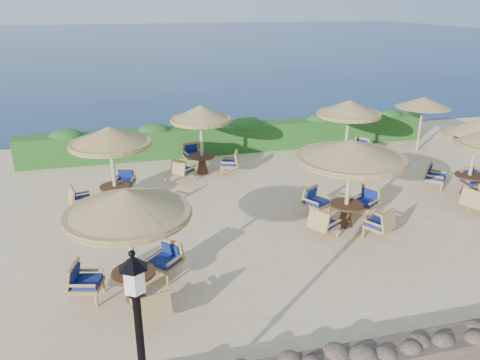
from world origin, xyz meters
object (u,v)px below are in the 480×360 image
(cafe_set_1, at_px, (350,165))
(cafe_set_4, at_px, (201,129))
(cafe_set_0, at_px, (129,223))
(cafe_set_5, at_px, (348,121))
(cafe_set_6, at_px, (475,145))
(extra_parasol, at_px, (423,102))
(cafe_set_3, at_px, (111,152))

(cafe_set_1, distance_m, cafe_set_4, 6.44)
(cafe_set_0, xyz_separation_m, cafe_set_5, (8.65, 7.18, -0.05))
(cafe_set_4, height_order, cafe_set_6, same)
(cafe_set_1, relative_size, cafe_set_6, 1.18)
(extra_parasol, height_order, cafe_set_6, cafe_set_6)
(cafe_set_3, bearing_deg, cafe_set_6, -9.69)
(extra_parasol, xyz_separation_m, cafe_set_6, (-1.27, -4.78, -0.42))
(cafe_set_0, distance_m, cafe_set_5, 11.24)
(cafe_set_3, xyz_separation_m, cafe_set_6, (11.71, -2.00, -0.10))
(cafe_set_4, bearing_deg, extra_parasol, 2.37)
(extra_parasol, height_order, cafe_set_5, cafe_set_5)
(cafe_set_0, distance_m, cafe_set_6, 11.83)
(cafe_set_6, bearing_deg, cafe_set_3, 170.31)
(cafe_set_3, bearing_deg, cafe_set_4, 36.17)
(extra_parasol, distance_m, cafe_set_4, 9.74)
(cafe_set_3, height_order, cafe_set_6, same)
(cafe_set_3, height_order, cafe_set_5, same)
(extra_parasol, height_order, cafe_set_1, cafe_set_1)
(cafe_set_3, distance_m, cafe_set_4, 4.03)
(cafe_set_3, bearing_deg, cafe_set_5, 11.62)
(cafe_set_4, bearing_deg, cafe_set_5, -5.24)
(extra_parasol, relative_size, cafe_set_6, 0.90)
(cafe_set_0, xyz_separation_m, cafe_set_6, (11.35, 3.33, -0.13))
(extra_parasol, xyz_separation_m, cafe_set_5, (-3.97, -0.93, -0.33))
(cafe_set_1, height_order, cafe_set_5, same)
(cafe_set_4, bearing_deg, cafe_set_3, -143.83)
(cafe_set_0, bearing_deg, cafe_set_1, 19.31)
(cafe_set_3, bearing_deg, cafe_set_0, -86.23)
(cafe_set_0, relative_size, cafe_set_5, 1.01)
(cafe_set_1, bearing_deg, extra_parasol, 42.72)
(extra_parasol, relative_size, cafe_set_0, 0.86)
(cafe_set_4, bearing_deg, cafe_set_6, -27.38)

